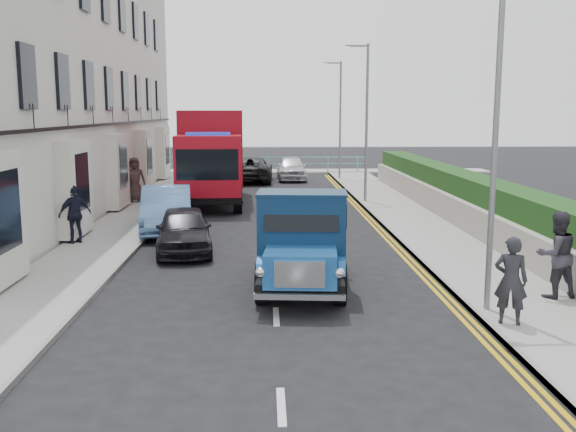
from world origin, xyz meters
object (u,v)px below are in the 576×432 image
object	(u,v)px
lamp_mid	(364,114)
bedford_lorry	(302,248)
pedestrian_east_near	(511,280)
red_lorry	(212,154)
lamp_far	(338,113)
parked_car_front	(184,230)
lamp_near	(490,117)

from	to	relation	value
lamp_mid	bedford_lorry	world-z (taller)	lamp_mid
bedford_lorry	pedestrian_east_near	world-z (taller)	bedford_lorry
red_lorry	pedestrian_east_near	size ratio (longest dim) A/B	4.72
lamp_far	pedestrian_east_near	world-z (taller)	lamp_far
lamp_mid	parked_car_front	bearing A→B (deg)	-124.49
red_lorry	pedestrian_east_near	world-z (taller)	red_lorry
lamp_far	parked_car_front	xyz separation A→B (m)	(-6.78, -19.87, -3.34)
bedford_lorry	lamp_mid	bearing A→B (deg)	80.74
bedford_lorry	parked_car_front	distance (m)	5.54
bedford_lorry	parked_car_front	world-z (taller)	bedford_lorry
red_lorry	parked_car_front	distance (m)	10.46
lamp_mid	pedestrian_east_near	xyz separation A→B (m)	(0.22, -16.93, -3.03)
red_lorry	lamp_far	bearing A→B (deg)	52.77
bedford_lorry	red_lorry	size ratio (longest dim) A/B	0.63
lamp_near	lamp_mid	bearing A→B (deg)	90.00
lamp_far	bedford_lorry	distance (m)	24.79
lamp_near	lamp_far	distance (m)	26.00
lamp_mid	bedford_lorry	xyz separation A→B (m)	(-3.56, -14.35, -2.93)
pedestrian_east_near	lamp_mid	bearing A→B (deg)	-68.82
lamp_near	bedford_lorry	bearing A→B (deg)	155.21
lamp_mid	red_lorry	bearing A→B (deg)	175.94
lamp_near	parked_car_front	distance (m)	9.73
parked_car_front	pedestrian_east_near	distance (m)	9.95
parked_car_front	bedford_lorry	bearing A→B (deg)	-61.53
lamp_mid	pedestrian_east_near	bearing A→B (deg)	-89.25
lamp_near	bedford_lorry	size ratio (longest dim) A/B	1.39
bedford_lorry	red_lorry	xyz separation A→B (m)	(-3.18, 14.83, 1.13)
pedestrian_east_near	parked_car_front	bearing A→B (deg)	-24.84
lamp_mid	lamp_far	xyz separation A→B (m)	(0.00, 10.00, 0.00)
lamp_far	lamp_near	bearing A→B (deg)	-90.00
lamp_far	parked_car_front	world-z (taller)	lamp_far
red_lorry	parked_car_front	xyz separation A→B (m)	(-0.03, -10.34, -1.54)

